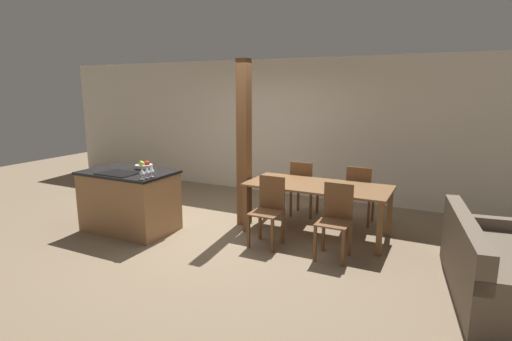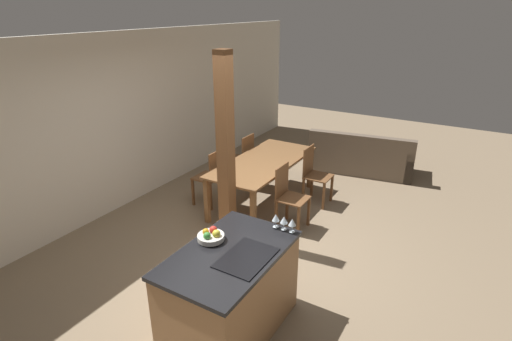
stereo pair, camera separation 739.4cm
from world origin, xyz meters
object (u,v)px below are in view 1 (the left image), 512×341
Objects in this scene: dining_table at (317,191)px; couch at (494,271)px; wine_glass_far at (151,169)px; dining_chair_near_right at (335,219)px; dining_chair_far_left at (303,187)px; wine_glass_middle at (147,170)px; kitchen_island at (130,201)px; fruit_bowl at (144,165)px; dining_chair_near_left at (268,209)px; dining_chair_far_right at (359,194)px; wine_glass_near at (142,171)px; timber_post at (244,144)px.

couch is (2.22, -0.95, -0.38)m from dining_table.
wine_glass_far reaches higher than dining_chair_near_right.
dining_chair_far_left is (1.51, 1.97, -0.53)m from wine_glass_far.
wine_glass_middle is 2.62m from dining_chair_far_left.
kitchen_island is 0.58m from fruit_bowl.
dining_chair_near_left is (1.51, 0.68, -0.53)m from wine_glass_middle.
couch is (4.81, 0.16, -0.18)m from kitchen_island.
wine_glass_far is 3.19m from dining_chair_far_right.
wine_glass_near is at bearing -90.00° from wine_glass_far.
dining_chair_near_right and dining_chair_far_right have the same top height.
kitchen_island is 3.55m from dining_chair_far_right.
dining_chair_far_left is 0.37× the size of timber_post.
fruit_bowl is 2.60m from dining_chair_far_left.
fruit_bowl is 0.13× the size of dining_table.
wine_glass_near is (0.61, -0.35, 0.57)m from kitchen_island.
dining_chair_far_right is (0.00, 1.38, 0.00)m from dining_chair_near_right.
dining_chair_far_left reaches higher than couch.
wine_glass_middle is 0.06× the size of timber_post.
fruit_bowl reaches higher than couch.
wine_glass_far reaches higher than dining_chair_far_right.
couch is at bearing 5.69° from wine_glass_middle.
dining_chair_far_left is at bearing 37.07° from fruit_bowl.
wine_glass_middle reaches higher than fruit_bowl.
kitchen_island is at bearing 30.61° from dining_chair_far_right.
kitchen_island is 1.45× the size of dining_chair_near_right.
dining_chair_near_right reaches higher than couch.
wine_glass_near is (0.53, -0.62, 0.07)m from fruit_bowl.
kitchen_island is 9.18× the size of wine_glass_far.
kitchen_island is 0.66× the size of dining_table.
dining_chair_near_right is (0.47, -0.69, -0.16)m from dining_table.
fruit_bowl is 1.77× the size of wine_glass_near.
dining_chair_near_right is (3.06, 0.42, 0.04)m from kitchen_island.
wine_glass_far is at bearing 85.85° from couch.
dining_chair_far_right is at bearing 55.91° from dining_chair_near_left.
fruit_bowl reaches higher than dining_chair_far_right.
wine_glass_middle is 3.25m from dining_chair_far_right.
wine_glass_middle is (0.00, 0.09, 0.00)m from wine_glass_near.
fruit_bowl is at bearing 27.38° from dining_chair_far_right.
wine_glass_far reaches higher than dining_chair_far_left.
dining_chair_near_left is 0.46× the size of couch.
fruit_bowl is 3.39m from dining_chair_far_right.
dining_chair_near_right is at bearing 0.00° from dining_chair_near_left.
dining_chair_near_left is at bearing 27.07° from wine_glass_near.
wine_glass_middle is 1.00× the size of wine_glass_far.
wine_glass_middle reaches higher than dining_chair_near_right.
fruit_bowl is 2.10m from dining_chair_near_left.
dining_table is at bearing 55.91° from dining_chair_far_right.
wine_glass_middle is (0.53, -0.52, 0.07)m from fruit_bowl.
fruit_bowl is 1.58m from timber_post.
dining_table is at bearing 18.72° from fruit_bowl.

